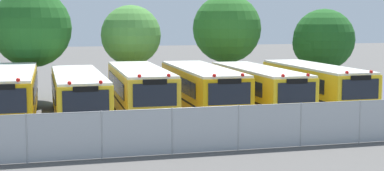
{
  "coord_description": "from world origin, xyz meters",
  "views": [
    {
      "loc": [
        -5.04,
        -29.94,
        5.21
      ],
      "look_at": [
        2.82,
        0.0,
        1.6
      ],
      "focal_mm": 53.67,
      "sensor_mm": 36.0,
      "label": 1
    }
  ],
  "objects": [
    {
      "name": "ground_plane",
      "position": [
        0.0,
        0.0,
        0.0
      ],
      "size": [
        160.0,
        160.0,
        0.0
      ],
      "primitive_type": "plane",
      "color": "#514F4C"
    },
    {
      "name": "chainlink_fence",
      "position": [
        -0.27,
        -8.77,
        0.94
      ],
      "size": [
        26.99,
        0.07,
        1.82
      ],
      "color": "#9EA0A3",
      "rests_on": "ground_plane"
    },
    {
      "name": "school_bus_3",
      "position": [
        -0.07,
        -0.06,
        1.45
      ],
      "size": [
        2.71,
        10.05,
        2.76
      ],
      "rotation": [
        0.0,
        0.0,
        3.12
      ],
      "color": "yellow",
      "rests_on": "ground_plane"
    },
    {
      "name": "tree_4",
      "position": [
        14.68,
        8.08,
        3.61
      ],
      "size": [
        4.56,
        4.48,
        5.94
      ],
      "color": "#4C3823",
      "rests_on": "ground_plane"
    },
    {
      "name": "tree_2",
      "position": [
        0.84,
        8.28,
        4.1
      ],
      "size": [
        4.02,
        4.02,
        6.13
      ],
      "color": "#4C3823",
      "rests_on": "ground_plane"
    },
    {
      "name": "school_bus_4",
      "position": [
        3.34,
        -0.06,
        1.43
      ],
      "size": [
        2.72,
        10.46,
        2.71
      ],
      "rotation": [
        0.0,
        0.0,
        3.12
      ],
      "color": "#EAA80C",
      "rests_on": "ground_plane"
    },
    {
      "name": "school_bus_5",
      "position": [
        6.58,
        -0.16,
        1.38
      ],
      "size": [
        2.5,
        10.15,
        2.62
      ],
      "rotation": [
        0.0,
        0.0,
        3.15
      ],
      "color": "yellow",
      "rests_on": "ground_plane"
    },
    {
      "name": "tree_1",
      "position": [
        -5.53,
        7.51,
        4.7
      ],
      "size": [
        4.94,
        4.94,
        7.11
      ],
      "color": "#4C3823",
      "rests_on": "ground_plane"
    },
    {
      "name": "school_bus_2",
      "position": [
        -3.27,
        0.13,
        1.35
      ],
      "size": [
        2.53,
        10.66,
        2.55
      ],
      "rotation": [
        0.0,
        0.0,
        3.14
      ],
      "color": "yellow",
      "rests_on": "ground_plane"
    },
    {
      "name": "tree_3",
      "position": [
        7.91,
        9.55,
        4.6
      ],
      "size": [
        4.95,
        4.95,
        6.98
      ],
      "color": "#4C3823",
      "rests_on": "ground_plane"
    },
    {
      "name": "school_bus_6",
      "position": [
        10.06,
        -0.13,
        1.41
      ],
      "size": [
        2.52,
        10.03,
        2.69
      ],
      "rotation": [
        0.0,
        0.0,
        3.14
      ],
      "color": "yellow",
      "rests_on": "ground_plane"
    },
    {
      "name": "school_bus_1",
      "position": [
        -6.62,
        0.19,
        1.45
      ],
      "size": [
        2.59,
        11.17,
        2.76
      ],
      "rotation": [
        0.0,
        0.0,
        3.13
      ],
      "color": "#EAA80C",
      "rests_on": "ground_plane"
    }
  ]
}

